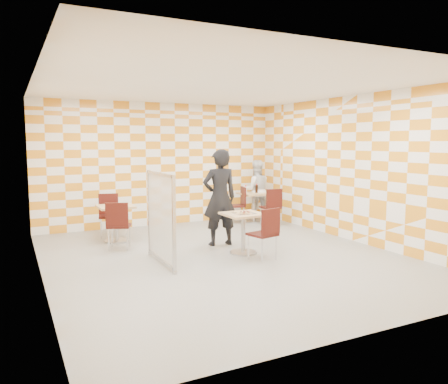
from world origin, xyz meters
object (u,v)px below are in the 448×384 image
chair_main_front (266,230)px  man_dark (220,197)px  main_table (243,226)px  soda_bottle (257,189)px  second_table (254,202)px  chair_second_front (272,204)px  sport_bottle (246,189)px  empty_table (116,217)px  chair_empty_near (118,222)px  partition (161,218)px  man_white (256,190)px  chair_empty_far (109,211)px  chair_second_side (239,202)px

chair_main_front → man_dark: size_ratio=0.48×
main_table → soda_bottle: (1.88, 2.71, 0.34)m
man_dark → second_table: bearing=-130.3°
chair_second_front → sport_bottle: size_ratio=4.62×
empty_table → chair_empty_near: chair_empty_near is taller
partition → soda_bottle: size_ratio=6.74×
second_table → sport_bottle: 0.39m
chair_main_front → man_white: 4.05m
chair_empty_far → man_white: 3.94m
man_white → man_dark: bearing=63.9°
chair_second_front → soda_bottle: (-0.01, 0.73, 0.31)m
second_table → man_dark: man_dark is taller
soda_bottle → second_table: bearing=-173.5°
man_dark → sport_bottle: bearing=-125.8°
man_dark → soda_bottle: size_ratio=8.31×
empty_table → chair_second_front: chair_second_front is taller
man_white → soda_bottle: 0.27m
empty_table → man_dark: (1.79, -1.21, 0.45)m
partition → main_table: bearing=0.1°
sport_bottle → man_white: bearing=19.4°
main_table → sport_bottle: 3.26m
chair_empty_near → chair_empty_far: 1.35m
chair_empty_near → partition: 1.36m
main_table → chair_empty_near: size_ratio=0.81×
partition → empty_table: bearing=98.6°
chair_empty_far → man_white: size_ratio=0.59×
partition → man_dark: bearing=28.3°
second_table → sport_bottle: sport_bottle is taller
chair_main_front → chair_second_side: size_ratio=1.00×
second_table → chair_second_front: bearing=-82.2°
empty_table → sport_bottle: (3.50, 0.80, 0.33)m
chair_empty_near → man_dark: size_ratio=0.48×
empty_table → chair_main_front: 3.30m
empty_table → soda_bottle: (3.77, 0.70, 0.34)m
empty_table → chair_second_side: bearing=11.5°
main_table → man_white: man_white is taller
second_table → chair_main_front: chair_main_front is taller
chair_main_front → chair_empty_near: same height
second_table → chair_empty_far: chair_empty_far is taller
chair_main_front → chair_empty_far: bearing=121.9°
man_dark → chair_second_side: bearing=-123.1°
soda_bottle → man_dark: bearing=-136.0°
main_table → partition: 1.61m
chair_main_front → sport_bottle: (1.51, 3.43, 0.29)m
chair_main_front → chair_second_front: (1.79, 2.61, 0.00)m
chair_main_front → sport_bottle: sport_bottle is taller
chair_empty_near → man_white: bearing=22.8°
main_table → chair_empty_near: (-2.01, 1.26, 0.04)m
main_table → chair_empty_near: bearing=148.0°
chair_main_front → chair_second_side: 3.52m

